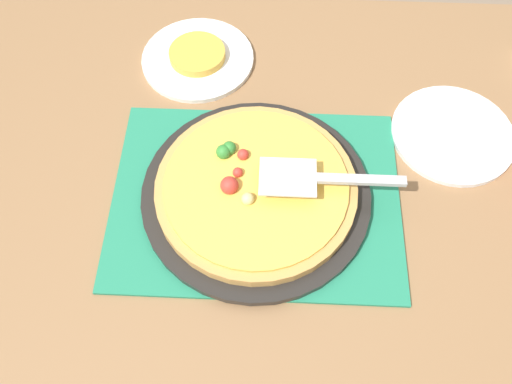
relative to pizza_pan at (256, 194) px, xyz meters
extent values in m
plane|color=#84705B|center=(0.00, 0.00, -0.76)|extent=(8.00, 8.00, 0.00)
cube|color=olive|center=(0.00, 0.00, -0.03)|extent=(1.40, 1.00, 0.03)
cube|color=olive|center=(-0.64, 0.44, -0.40)|extent=(0.07, 0.07, 0.72)
cube|color=olive|center=(0.64, 0.44, -0.40)|extent=(0.07, 0.07, 0.72)
cube|color=#237F5B|center=(0.00, 0.00, -0.01)|extent=(0.48, 0.36, 0.01)
cylinder|color=black|center=(0.00, 0.00, 0.00)|extent=(0.38, 0.38, 0.01)
cylinder|color=tan|center=(0.00, 0.00, 0.02)|extent=(0.33, 0.33, 0.02)
cylinder|color=#EAB747|center=(0.00, 0.00, 0.03)|extent=(0.30, 0.30, 0.01)
sphere|color=#338433|center=(-0.06, 0.06, 0.04)|extent=(0.02, 0.02, 0.02)
sphere|color=red|center=(-0.02, 0.05, 0.04)|extent=(0.02, 0.02, 0.02)
sphere|color=red|center=(-0.03, 0.02, 0.04)|extent=(0.02, 0.02, 0.02)
sphere|color=red|center=(-0.04, -0.01, 0.04)|extent=(0.03, 0.03, 0.03)
sphere|color=#338433|center=(0.04, 0.00, 0.04)|extent=(0.02, 0.02, 0.02)
sphere|color=#338433|center=(-0.05, 0.06, 0.04)|extent=(0.02, 0.02, 0.02)
sphere|color=#E5CC7F|center=(-0.01, -0.03, 0.04)|extent=(0.02, 0.02, 0.02)
cylinder|color=white|center=(-0.13, 0.31, -0.01)|extent=(0.22, 0.22, 0.01)
cylinder|color=white|center=(0.35, 0.14, -0.01)|extent=(0.22, 0.22, 0.01)
cylinder|color=gold|center=(-0.13, 0.31, 0.01)|extent=(0.11, 0.11, 0.02)
cube|color=silver|center=(0.05, 0.00, 0.06)|extent=(0.09, 0.07, 0.00)
cube|color=#B2B2B7|center=(0.16, 0.00, 0.06)|extent=(0.14, 0.02, 0.01)
camera|label=1|loc=(0.02, -0.44, 0.76)|focal=37.24mm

